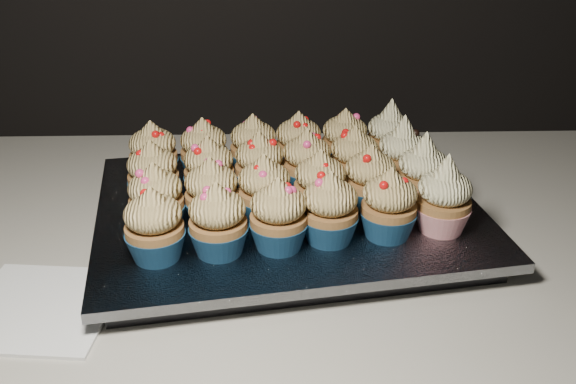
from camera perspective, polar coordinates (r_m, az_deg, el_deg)
name	(u,v)px	position (r m, az deg, el deg)	size (l,w,h in m)	color
worktop	(305,235)	(0.83, 1.50, -3.84)	(2.44, 0.64, 0.04)	beige
napkin	(41,308)	(0.71, -21.12, -9.56)	(0.14, 0.14, 0.00)	white
baking_tray	(288,220)	(0.80, 0.00, -2.49)	(0.42, 0.32, 0.02)	black
foil_lining	(288,208)	(0.79, 0.00, -1.42)	(0.46, 0.36, 0.01)	silver
cupcake_0	(154,227)	(0.68, -11.81, -3.02)	(0.06, 0.06, 0.08)	navy
cupcake_1	(218,222)	(0.68, -6.25, -2.63)	(0.06, 0.06, 0.08)	navy
cupcake_2	(278,217)	(0.68, -0.85, -2.19)	(0.06, 0.06, 0.08)	navy
cupcake_3	(330,210)	(0.70, 3.74, -1.60)	(0.06, 0.06, 0.08)	navy
cupcake_4	(389,206)	(0.71, 8.97, -1.21)	(0.06, 0.06, 0.08)	navy
cupcake_5	(444,199)	(0.74, 13.69, -0.57)	(0.06, 0.06, 0.10)	#AB1723
cupcake_6	(156,200)	(0.73, -11.63, -0.70)	(0.06, 0.06, 0.08)	navy
cupcake_7	(212,194)	(0.73, -6.80, -0.17)	(0.06, 0.06, 0.08)	navy
cupcake_8	(264,191)	(0.74, -2.11, 0.11)	(0.06, 0.06, 0.08)	navy
cupcake_9	(320,186)	(0.75, 2.86, 0.58)	(0.06, 0.06, 0.08)	navy
cupcake_10	(370,180)	(0.77, 7.30, 1.05)	(0.06, 0.06, 0.08)	navy
cupcake_11	(423,174)	(0.79, 11.88, 1.61)	(0.06, 0.06, 0.10)	#AB1723
cupcake_12	(153,175)	(0.79, -11.89, 1.45)	(0.06, 0.06, 0.08)	navy
cupcake_13	(209,171)	(0.79, -7.02, 1.88)	(0.06, 0.06, 0.08)	navy
cupcake_14	(260,166)	(0.80, -2.54, 2.32)	(0.06, 0.06, 0.08)	navy
cupcake_15	(307,163)	(0.81, 1.68, 2.60)	(0.06, 0.06, 0.08)	navy
cupcake_16	(354,160)	(0.82, 5.90, 2.89)	(0.06, 0.06, 0.08)	navy
cupcake_17	(402,155)	(0.84, 10.09, 3.27)	(0.06, 0.06, 0.10)	#AB1723
cupcake_18	(153,154)	(0.85, -11.88, 3.31)	(0.06, 0.06, 0.08)	navy
cupcake_19	(204,151)	(0.85, -7.47, 3.65)	(0.06, 0.06, 0.08)	navy
cupcake_20	(253,147)	(0.85, -3.09, 4.04)	(0.06, 0.06, 0.08)	navy
cupcake_21	(299,144)	(0.86, 0.95, 4.30)	(0.06, 0.06, 0.08)	navy
cupcake_22	(345,141)	(0.88, 5.05, 4.57)	(0.06, 0.06, 0.08)	navy
cupcake_23	(389,137)	(0.89, 9.00, 4.89)	(0.06, 0.06, 0.10)	#AB1723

